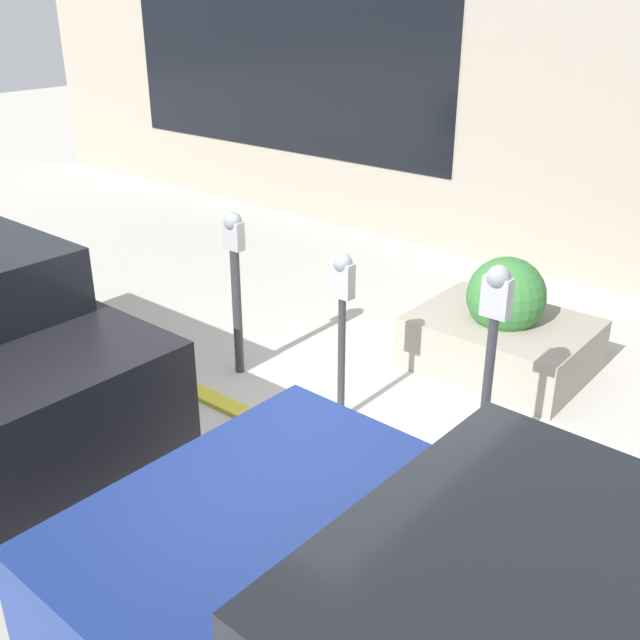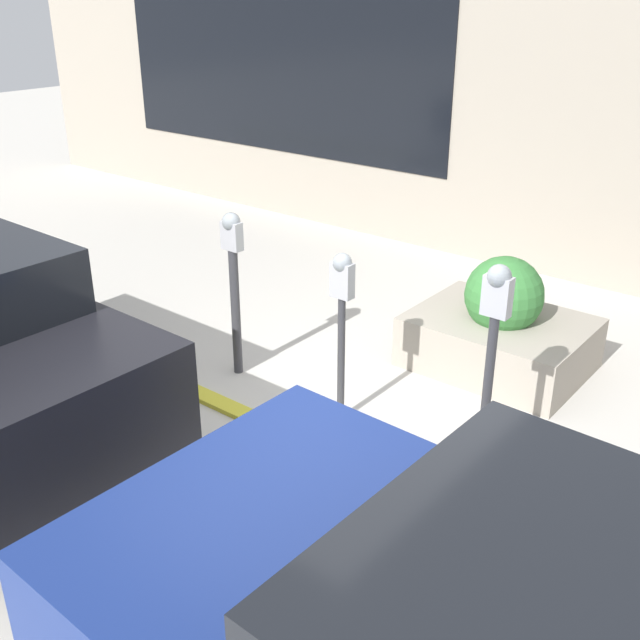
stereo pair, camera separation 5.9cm
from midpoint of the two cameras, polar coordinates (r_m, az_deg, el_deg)
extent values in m
plane|color=beige|center=(5.71, -1.06, -9.05)|extent=(40.00, 40.00, 0.00)
cube|color=gold|center=(5.65, -1.58, -9.22)|extent=(19.00, 0.16, 0.04)
cube|color=#9E9384|center=(8.78, 18.52, 14.84)|extent=(19.00, 0.15, 3.75)
cube|color=black|center=(10.94, -3.84, 18.61)|extent=(5.70, 0.02, 2.25)
cylinder|color=#38383D|center=(5.14, 12.24, -5.84)|extent=(0.06, 0.06, 1.21)
cube|color=#B7B7BC|center=(4.82, 13.01, 1.78)|extent=(0.18, 0.09, 0.27)
sphere|color=gray|center=(4.77, 13.16, 3.26)|extent=(0.15, 0.15, 0.15)
cylinder|color=#38383D|center=(5.69, 1.32, -3.09)|extent=(0.06, 0.06, 1.04)
cube|color=#B7B7BC|center=(5.42, 1.39, 3.05)|extent=(0.17, 0.09, 0.27)
sphere|color=gray|center=(5.38, 1.40, 4.38)|extent=(0.14, 0.14, 0.14)
cylinder|color=#38383D|center=(6.42, -6.70, 0.55)|extent=(0.08, 0.08, 1.14)
cube|color=#B7B7BC|center=(6.18, -7.01, 6.39)|extent=(0.18, 0.09, 0.24)
sphere|color=gray|center=(6.15, -7.07, 7.44)|extent=(0.15, 0.15, 0.15)
cube|color=#A39989|center=(6.80, 13.23, -1.68)|extent=(1.48, 1.16, 0.46)
sphere|color=#387A38|center=(6.62, 13.60, 1.85)|extent=(0.68, 0.68, 0.68)
cylinder|color=black|center=(4.36, 5.80, -16.01)|extent=(0.66, 0.23, 0.66)
cylinder|color=black|center=(5.71, -15.47, -5.85)|extent=(0.71, 0.22, 0.71)
camera|label=1|loc=(0.03, 89.68, 0.14)|focal=42.00mm
camera|label=2|loc=(0.03, -90.32, -0.14)|focal=42.00mm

